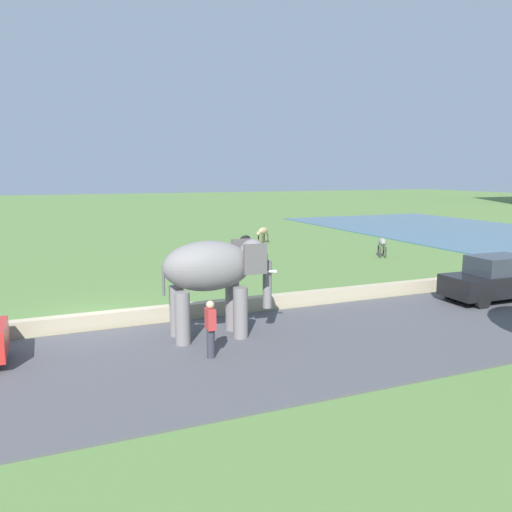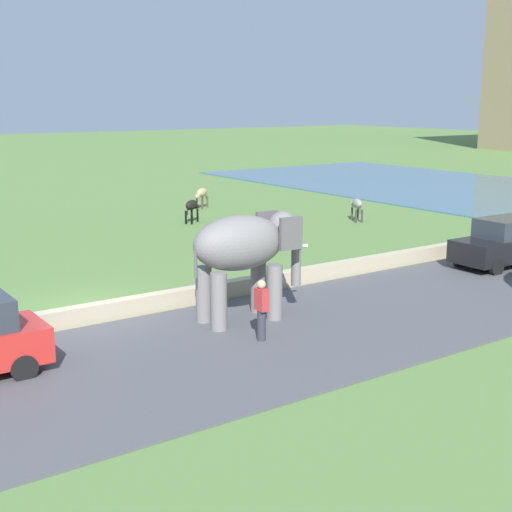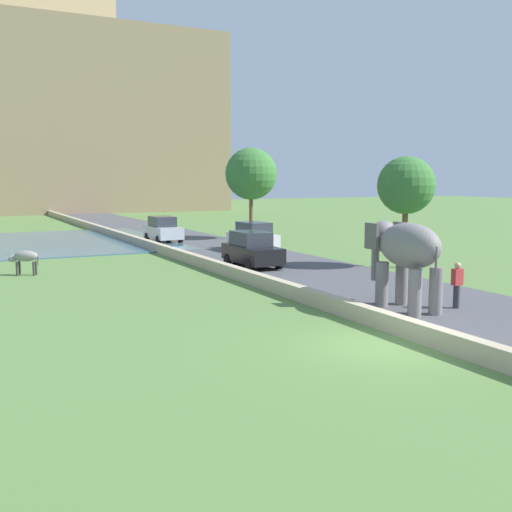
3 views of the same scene
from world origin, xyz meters
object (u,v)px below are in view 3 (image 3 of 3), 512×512
(car_white, at_px, (253,237))
(cow_grey, at_px, (25,257))
(person_beside_elephant, at_px, (457,284))
(elephant, at_px, (405,251))
(car_silver, at_px, (163,229))
(car_black, at_px, (252,250))

(car_white, bearing_deg, cow_grey, -164.91)
(person_beside_elephant, distance_m, cow_grey, 18.97)
(elephant, xyz_separation_m, car_silver, (-0.01, 25.39, -1.14))
(car_white, distance_m, cow_grey, 14.10)
(car_black, height_order, car_white, same)
(car_silver, distance_m, car_white, 8.48)
(elephant, xyz_separation_m, car_black, (-0.01, 11.37, -1.14))
(car_white, bearing_deg, elephant, -100.16)
(elephant, relative_size, person_beside_elephant, 2.15)
(elephant, bearing_deg, car_white, 79.84)
(elephant, height_order, car_silver, elephant)
(elephant, relative_size, car_silver, 0.87)
(elephant, bearing_deg, car_silver, 90.03)
(elephant, bearing_deg, person_beside_elephant, -22.34)
(car_black, bearing_deg, car_silver, 90.00)
(elephant, distance_m, car_silver, 25.42)
(person_beside_elephant, relative_size, cow_grey, 1.18)
(cow_grey, bearing_deg, person_beside_elephant, -50.07)
(car_black, bearing_deg, car_white, 62.87)
(person_beside_elephant, relative_size, car_silver, 0.41)
(cow_grey, bearing_deg, car_silver, 47.83)
(car_black, bearing_deg, person_beside_elephant, -81.91)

